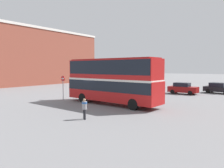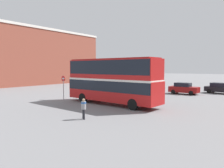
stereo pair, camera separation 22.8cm
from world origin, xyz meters
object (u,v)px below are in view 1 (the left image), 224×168
object	(u,v)px
double_decker_bus	(112,78)
parked_car_kerb_far	(183,88)
no_entry_sign	(63,84)
parked_car_kerb_near	(219,88)
pedestrian_foreground	(84,107)

from	to	relation	value
double_decker_bus	parked_car_kerb_far	bearing A→B (deg)	80.75
no_entry_sign	parked_car_kerb_far	bearing A→B (deg)	54.76
parked_car_kerb_near	parked_car_kerb_far	xyz separation A→B (m)	(-4.01, -3.96, 0.03)
double_decker_bus	no_entry_sign	size ratio (longest dim) A/B	3.79
parked_car_kerb_near	no_entry_sign	distance (m)	22.54
parked_car_kerb_near	parked_car_kerb_far	distance (m)	5.64
double_decker_bus	pedestrian_foreground	bearing A→B (deg)	-67.84
double_decker_bus	no_entry_sign	xyz separation A→B (m)	(-6.81, -0.58, -0.80)
parked_car_kerb_far	no_entry_sign	bearing A→B (deg)	-124.90
no_entry_sign	parked_car_kerb_near	bearing A→B (deg)	52.25
parked_car_kerb_near	no_entry_sign	xyz separation A→B (m)	(-13.78, -17.80, 1.12)
pedestrian_foreground	no_entry_sign	distance (m)	10.79
double_decker_bus	parked_car_kerb_far	xyz separation A→B (m)	(2.97, 13.26, -1.89)
pedestrian_foreground	parked_car_kerb_far	bearing A→B (deg)	-148.36
double_decker_bus	parked_car_kerb_near	world-z (taller)	double_decker_bus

